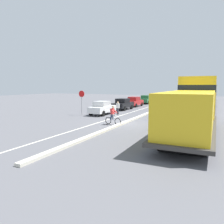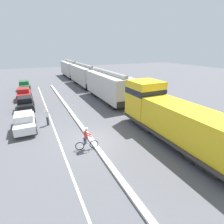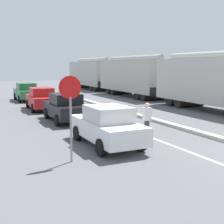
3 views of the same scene
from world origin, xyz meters
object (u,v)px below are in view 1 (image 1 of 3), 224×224
parked_car_black (123,104)px  stop_sign (82,98)px  locomotive (193,110)px  parked_car_white (102,108)px  parked_car_red (134,102)px  parked_car_green (146,99)px  pedestrian_by_cars (118,108)px  hopper_car_trailing (209,92)px  cyclist (113,116)px  hopper_car_lead (203,97)px  hopper_car_middle (207,94)px

parked_car_black → stop_sign: stop_sign is taller
locomotive → parked_car_white: bearing=147.9°
parked_car_black → parked_car_red: (-0.17, 5.29, 0.00)m
parked_car_white → parked_car_green: same height
parked_car_red → parked_car_green: size_ratio=1.01×
parked_car_white → parked_car_black: (0.15, 6.09, 0.00)m
parked_car_white → pedestrian_by_cars: same height
hopper_car_trailing → pedestrian_by_cars: 29.78m
locomotive → parked_car_black: bearing=129.7°
parked_car_white → cyclist: size_ratio=2.46×
hopper_car_trailing → hopper_car_lead: bearing=-90.0°
locomotive → cyclist: 6.94m
cyclist → stop_sign: size_ratio=0.60×
locomotive → hopper_car_middle: bearing=90.0°
cyclist → stop_sign: bearing=145.1°
cyclist → hopper_car_lead: bearing=58.4°
parked_car_red → hopper_car_trailing: bearing=57.8°
hopper_car_lead → hopper_car_trailing: same height
parked_car_red → stop_sign: (-1.96, -12.79, 1.21)m
parked_car_green → cyclist: cyclist is taller
locomotive → parked_car_red: bearing=120.9°
hopper_car_lead → stop_sign: hopper_car_lead is taller
parked_car_red → cyclist: size_ratio=2.49×
parked_car_black → parked_car_green: (-0.07, 11.76, 0.00)m
locomotive → parked_car_red: locomotive is taller
hopper_car_trailing → parked_car_red: size_ratio=2.48×
hopper_car_trailing → parked_car_red: bearing=-122.2°
hopper_car_middle → pedestrian_by_cars: 19.03m
hopper_car_trailing → stop_sign: hopper_car_trailing is taller
parked_car_black → hopper_car_trailing: bearing=64.6°
parked_car_green → stop_sign: bearing=-96.1°
parked_car_red → parked_car_green: same height
parked_car_black → parked_car_red: same height
parked_car_green → stop_sign: size_ratio=1.47×
hopper_car_lead → hopper_car_trailing: 23.20m
parked_car_red → pedestrian_by_cars: size_ratio=2.64×
hopper_car_lead → pedestrian_by_cars: size_ratio=6.54×
hopper_car_middle → locomotive: bearing=-90.0°
parked_car_green → cyclist: (3.98, -23.46, 0.00)m
hopper_car_lead → hopper_car_trailing: bearing=90.0°
hopper_car_lead → parked_car_green: hopper_car_lead is taller
locomotive → hopper_car_trailing: bearing=90.0°
hopper_car_trailing → pedestrian_by_cars: (-8.85, -28.40, -1.23)m
hopper_car_middle → parked_car_green: bearing=175.4°
locomotive → pedestrian_by_cars: (-8.85, 6.95, -0.95)m
hopper_car_trailing → pedestrian_by_cars: size_ratio=6.54×
parked_car_white → parked_car_red: size_ratio=0.98×
pedestrian_by_cars → hopper_car_middle: bearing=62.2°
hopper_car_middle → hopper_car_trailing: same height
locomotive → pedestrian_by_cars: bearing=141.9°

